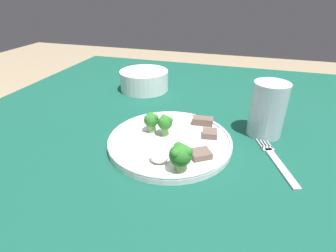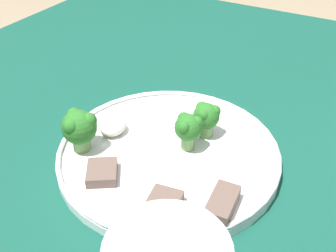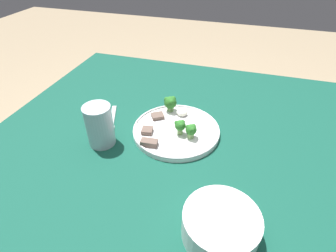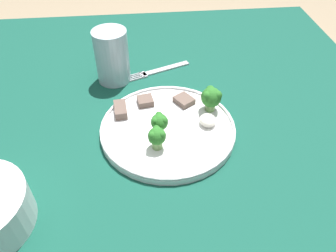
% 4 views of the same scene
% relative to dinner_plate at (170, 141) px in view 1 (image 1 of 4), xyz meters
% --- Properties ---
extents(table, '(1.15, 1.18, 0.75)m').
position_rel_dinner_plate_xyz_m(table, '(-0.01, 0.08, -0.10)').
color(table, '#114738').
rests_on(table, ground_plane).
extents(dinner_plate, '(0.27, 0.27, 0.02)m').
position_rel_dinner_plate_xyz_m(dinner_plate, '(0.00, 0.00, 0.00)').
color(dinner_plate, white).
rests_on(dinner_plate, table).
extents(fork, '(0.08, 0.17, 0.00)m').
position_rel_dinner_plate_xyz_m(fork, '(0.22, 0.00, -0.01)').
color(fork, '#B2B2B7').
rests_on(fork, table).
extents(cream_bowl, '(0.16, 0.16, 0.06)m').
position_rel_dinner_plate_xyz_m(cream_bowl, '(-0.18, 0.30, 0.02)').
color(cream_bowl, white).
rests_on(cream_bowl, table).
extents(drinking_glass, '(0.08, 0.08, 0.13)m').
position_rel_dinner_plate_xyz_m(drinking_glass, '(0.20, 0.11, 0.05)').
color(drinking_glass, '#B2C1CC').
rests_on(drinking_glass, table).
extents(broccoli_floret_near_rim_left, '(0.03, 0.03, 0.05)m').
position_rel_dinner_plate_xyz_m(broccoli_floret_near_rim_left, '(-0.02, 0.02, 0.03)').
color(broccoli_floret_near_rim_left, '#709E56').
rests_on(broccoli_floret_near_rim_left, dinner_plate).
extents(broccoli_floret_center_left, '(0.03, 0.03, 0.05)m').
position_rel_dinner_plate_xyz_m(broccoli_floret_center_left, '(-0.05, 0.02, 0.03)').
color(broccoli_floret_center_left, '#709E56').
rests_on(broccoli_floret_center_left, dinner_plate).
extents(broccoli_floret_back_left, '(0.04, 0.04, 0.05)m').
position_rel_dinner_plate_xyz_m(broccoli_floret_back_left, '(0.05, -0.09, 0.04)').
color(broccoli_floret_back_left, '#709E56').
rests_on(broccoli_floret_back_left, dinner_plate).
extents(meat_slice_front_slice, '(0.05, 0.05, 0.01)m').
position_rel_dinner_plate_xyz_m(meat_slice_front_slice, '(0.08, -0.04, 0.01)').
color(meat_slice_front_slice, brown).
rests_on(meat_slice_front_slice, dinner_plate).
extents(meat_slice_middle_slice, '(0.05, 0.03, 0.02)m').
position_rel_dinner_plate_xyz_m(meat_slice_middle_slice, '(0.06, 0.09, 0.01)').
color(meat_slice_middle_slice, brown).
rests_on(meat_slice_middle_slice, dinner_plate).
extents(meat_slice_rear_slice, '(0.04, 0.04, 0.01)m').
position_rel_dinner_plate_xyz_m(meat_slice_rear_slice, '(0.08, 0.04, 0.01)').
color(meat_slice_rear_slice, brown).
rests_on(meat_slice_rear_slice, dinner_plate).
extents(sauce_dollop, '(0.04, 0.03, 0.02)m').
position_rel_dinner_plate_xyz_m(sauce_dollop, '(0.00, -0.08, 0.01)').
color(sauce_dollop, silver).
rests_on(sauce_dollop, dinner_plate).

